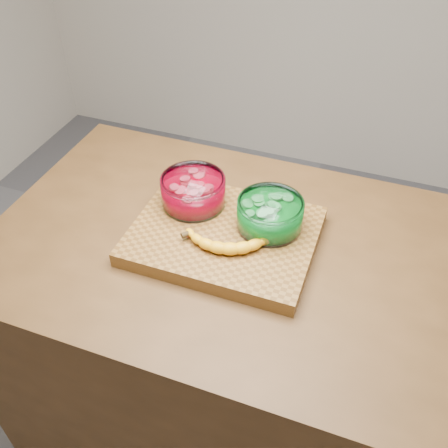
% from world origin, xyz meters
% --- Properties ---
extents(ground, '(3.50, 3.50, 0.00)m').
position_xyz_m(ground, '(0.00, 0.00, 0.00)').
color(ground, '#5B5B60').
rests_on(ground, ground).
extents(counter, '(1.20, 0.80, 0.90)m').
position_xyz_m(counter, '(0.00, 0.00, 0.45)').
color(counter, '#4E3117').
rests_on(counter, ground).
extents(cutting_board, '(0.45, 0.35, 0.04)m').
position_xyz_m(cutting_board, '(0.00, 0.00, 0.92)').
color(cutting_board, brown).
rests_on(cutting_board, counter).
extents(bowl_red, '(0.17, 0.17, 0.08)m').
position_xyz_m(bowl_red, '(-0.11, 0.07, 0.98)').
color(bowl_red, white).
rests_on(bowl_red, cutting_board).
extents(bowl_green, '(0.16, 0.16, 0.08)m').
position_xyz_m(bowl_green, '(0.10, 0.05, 0.98)').
color(bowl_green, white).
rests_on(bowl_green, cutting_board).
extents(banana, '(0.24, 0.14, 0.03)m').
position_xyz_m(banana, '(0.02, -0.04, 0.96)').
color(banana, '#F3AA15').
rests_on(banana, cutting_board).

